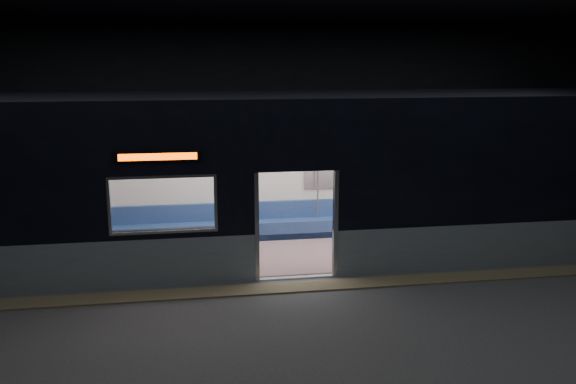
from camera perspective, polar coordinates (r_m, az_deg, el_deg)
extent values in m
cube|color=#47494C|center=(10.63, 1.78, -10.02)|extent=(24.00, 14.00, 0.01)
cube|color=black|center=(16.80, -2.74, 7.08)|extent=(24.00, 0.04, 5.00)
cube|color=black|center=(3.62, 24.39, -14.02)|extent=(24.00, 0.04, 5.00)
cube|color=#8C7F59|center=(11.13, 1.24, -8.86)|extent=(22.80, 0.50, 0.03)
cube|color=#919FAD|center=(11.67, -23.55, -6.64)|extent=(8.30, 0.12, 0.90)
cube|color=#919FAD|center=(13.16, 22.13, -4.42)|extent=(8.30, 0.12, 0.90)
cube|color=black|center=(11.28, -24.25, 1.09)|extent=(8.30, 0.12, 2.30)
cube|color=black|center=(12.81, 22.71, 2.46)|extent=(8.30, 0.12, 2.30)
cube|color=black|center=(10.96, 0.81, 4.94)|extent=(1.40, 0.12, 1.15)
cube|color=#B7BABC|center=(11.18, -2.95, -3.31)|extent=(0.08, 0.14, 2.05)
cube|color=#B7BABC|center=(11.43, 4.45, -2.98)|extent=(0.08, 0.14, 2.05)
cube|color=black|center=(10.77, -12.08, 3.26)|extent=(1.50, 0.04, 0.18)
cube|color=#FF4500|center=(10.76, -12.08, 3.25)|extent=(1.34, 0.03, 0.12)
cube|color=silver|center=(13.93, -1.27, 2.26)|extent=(18.00, 0.12, 3.20)
cube|color=black|center=(12.32, -0.36, 8.79)|extent=(18.00, 3.00, 0.15)
cube|color=gray|center=(12.93, -0.34, -5.76)|extent=(17.76, 2.76, 0.04)
cube|color=silver|center=(12.41, -0.36, 4.52)|extent=(17.76, 2.76, 0.10)
cube|color=navy|center=(13.93, -1.06, -3.46)|extent=(11.00, 0.48, 0.41)
cube|color=navy|center=(14.01, -1.18, -1.66)|extent=(11.00, 0.10, 0.40)
cube|color=#785762|center=(11.77, -15.68, -6.94)|extent=(4.40, 0.48, 0.41)
cube|color=#785762|center=(12.79, 15.27, -5.35)|extent=(4.40, 0.48, 0.41)
cylinder|color=silver|center=(11.42, -4.18, -2.23)|extent=(0.04, 0.04, 2.26)
cylinder|color=silver|center=(13.62, -5.04, 0.14)|extent=(0.04, 0.04, 2.26)
cylinder|color=silver|center=(11.74, 5.10, -1.85)|extent=(0.04, 0.04, 2.26)
cylinder|color=silver|center=(13.88, 2.80, 0.40)|extent=(0.04, 0.04, 2.26)
cylinder|color=silver|center=(13.52, -1.06, 3.46)|extent=(11.00, 0.03, 0.03)
cube|color=black|center=(14.77, 15.19, -1.79)|extent=(0.19, 0.53, 0.18)
cube|color=black|center=(14.87, 16.01, -1.75)|extent=(0.19, 0.53, 0.18)
cylinder|color=black|center=(14.63, 15.51, -3.10)|extent=(0.12, 0.12, 0.43)
cylinder|color=black|center=(14.73, 16.34, -3.05)|extent=(0.12, 0.12, 0.43)
cube|color=pink|center=(15.01, 15.26, -1.49)|extent=(0.45, 0.25, 0.22)
cylinder|color=pink|center=(14.95, 15.29, -0.01)|extent=(0.49, 0.49, 0.58)
sphere|color=tan|center=(14.85, 15.42, 1.54)|extent=(0.23, 0.23, 0.23)
sphere|color=black|center=(14.88, 15.36, 1.74)|extent=(0.25, 0.25, 0.25)
cube|color=black|center=(14.73, 15.91, -1.24)|extent=(0.33, 0.30, 0.14)
cube|color=white|center=(14.10, 3.92, 1.97)|extent=(1.10, 0.03, 0.71)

